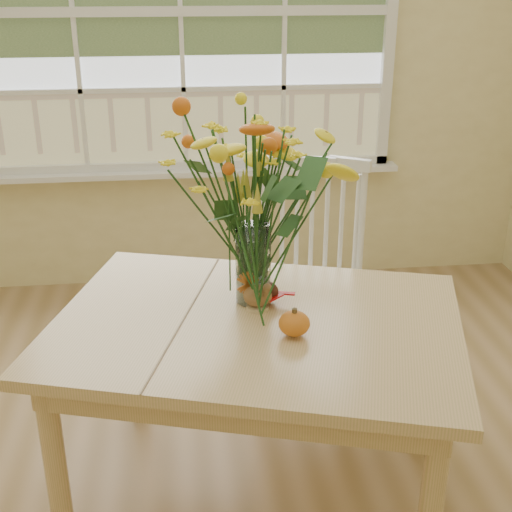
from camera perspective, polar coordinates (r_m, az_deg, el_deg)
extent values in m
cube|color=beige|center=(3.85, -6.20, 16.68)|extent=(4.00, 0.02, 2.70)
cube|color=silver|center=(3.82, -6.33, 19.64)|extent=(2.20, 0.00, 1.60)
cube|color=white|center=(3.91, -5.77, 6.93)|extent=(2.42, 0.12, 0.03)
cube|color=tan|center=(2.25, 0.06, -5.83)|extent=(1.53, 1.28, 0.04)
cube|color=tan|center=(2.29, 0.06, -7.36)|extent=(1.38, 1.13, 0.10)
cylinder|color=tan|center=(2.31, -16.34, -16.60)|extent=(0.07, 0.07, 0.66)
cylinder|color=tan|center=(2.88, -9.88, -7.31)|extent=(0.07, 0.07, 0.66)
cylinder|color=tan|center=(2.74, 13.42, -9.34)|extent=(0.07, 0.07, 0.66)
cube|color=white|center=(2.91, 4.30, -3.37)|extent=(0.56, 0.55, 0.05)
cube|color=white|center=(2.97, 4.66, 2.80)|extent=(0.47, 0.15, 0.53)
cylinder|color=white|center=(2.90, 0.32, -9.10)|extent=(0.04, 0.04, 0.46)
cylinder|color=white|center=(3.19, 1.08, -5.85)|extent=(0.04, 0.04, 0.46)
cylinder|color=white|center=(2.88, 7.60, -9.52)|extent=(0.04, 0.04, 0.46)
cylinder|color=white|center=(3.17, 7.64, -6.21)|extent=(0.04, 0.04, 0.46)
cylinder|color=white|center=(2.31, -0.24, -0.66)|extent=(0.12, 0.12, 0.27)
ellipsoid|color=#C36717|center=(2.14, 3.20, -5.73)|extent=(0.10, 0.10, 0.08)
cylinder|color=#CCB78C|center=(2.31, 0.14, -4.29)|extent=(0.08, 0.08, 0.01)
ellipsoid|color=brown|center=(2.29, 0.14, -3.34)|extent=(0.11, 0.08, 0.08)
ellipsoid|color=#38160F|center=(2.34, 0.92, -3.10)|extent=(0.08, 0.08, 0.07)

